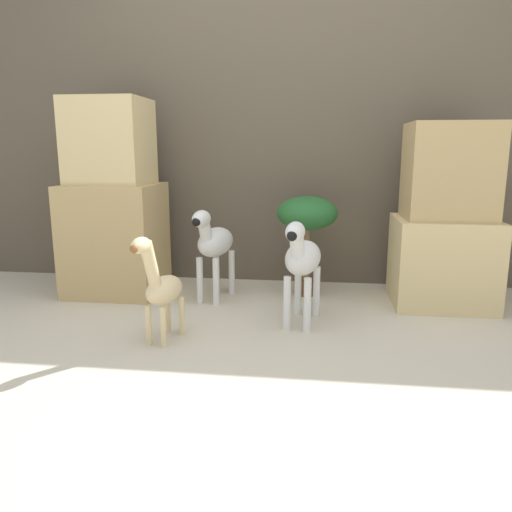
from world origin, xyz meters
The scene contains 8 objects.
ground_plane centered at (0.00, 0.00, 0.00)m, with size 14.00×14.00×0.00m, color beige.
wall_back centered at (0.00, 1.58, 1.10)m, with size 6.40×0.08×2.20m.
rock_pillar_left centered at (-1.05, 1.11, 0.57)m, with size 0.59×0.53×1.27m.
rock_pillar_right centered at (1.05, 1.11, 0.51)m, with size 0.59×0.53×1.10m.
zebra_right centered at (0.20, 0.62, 0.37)m, with size 0.24×0.51×0.60m.
zebra_left centered at (-0.37, 1.02, 0.37)m, with size 0.25×0.51×0.60m.
giraffe_figurine centered at (-0.47, 0.27, 0.29)m, with size 0.19×0.40×0.56m.
potted_palm_front centered at (0.21, 1.21, 0.51)m, with size 0.40×0.40×0.65m.
Camera 1 is at (0.29, -2.01, 0.95)m, focal length 35.00 mm.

